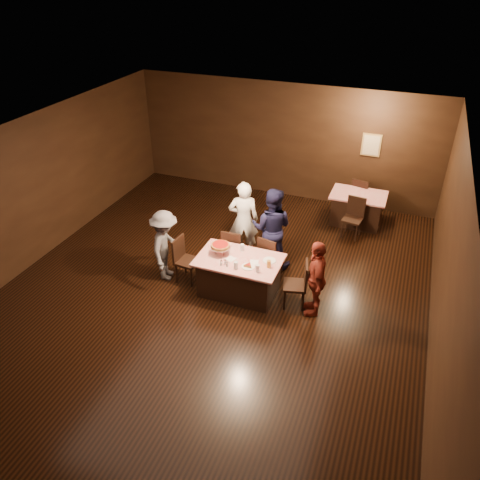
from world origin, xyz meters
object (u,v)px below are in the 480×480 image
(glass_back, at_px, (242,247))
(chair_end_left, at_px, (187,260))
(chair_back_far, at_px, (361,195))
(diner_red_shirt, at_px, (316,278))
(diner_white_jacket, at_px, (243,220))
(pizza_stand, at_px, (220,246))
(plate_empty, at_px, (269,260))
(diner_grey_knit, at_px, (165,246))
(chair_far_right, at_px, (271,256))
(chair_back_near, at_px, (353,219))
(chair_end_right, at_px, (295,284))
(glass_amber, at_px, (269,264))
(diner_navy_hoodie, at_px, (272,228))
(glass_front_right, at_px, (257,268))
(glass_front_left, at_px, (236,265))
(back_table, at_px, (357,209))
(chair_far_left, at_px, (234,248))
(main_table, at_px, (239,276))

(glass_back, bearing_deg, chair_end_left, -164.05)
(chair_back_far, relative_size, diner_red_shirt, 0.63)
(diner_white_jacket, height_order, pizza_stand, diner_white_jacket)
(diner_red_shirt, height_order, plate_empty, diner_red_shirt)
(diner_white_jacket, relative_size, diner_grey_knit, 1.16)
(chair_far_right, xyz_separation_m, chair_back_near, (1.29, 2.14, 0.00))
(chair_end_right, bearing_deg, glass_amber, -98.38)
(chair_end_right, distance_m, chair_back_far, 4.23)
(diner_white_jacket, bearing_deg, diner_navy_hoodie, 147.70)
(chair_end_right, relative_size, chair_back_near, 1.00)
(chair_back_far, bearing_deg, glass_front_right, 88.00)
(glass_front_left, bearing_deg, glass_front_right, 7.13)
(glass_back, bearing_deg, back_table, 62.15)
(chair_far_left, relative_size, diner_white_jacket, 0.55)
(back_table, bearing_deg, chair_end_left, -127.84)
(chair_back_near, bearing_deg, chair_back_far, 97.68)
(glass_front_left, xyz_separation_m, glass_amber, (0.55, 0.25, 0.00))
(chair_far_left, relative_size, glass_front_right, 6.79)
(pizza_stand, bearing_deg, diner_navy_hoodie, 58.45)
(chair_end_left, xyz_separation_m, diner_red_shirt, (2.58, -0.05, 0.28))
(chair_far_left, distance_m, chair_far_right, 0.80)
(pizza_stand, height_order, plate_empty, pizza_stand)
(plate_empty, bearing_deg, chair_end_right, -15.26)
(back_table, relative_size, chair_end_right, 1.37)
(chair_far_right, xyz_separation_m, glass_front_left, (-0.35, -1.05, 0.37))
(chair_far_right, bearing_deg, glass_amber, 117.09)
(main_table, height_order, glass_back, glass_back)
(main_table, xyz_separation_m, plate_empty, (0.55, 0.15, 0.39))
(main_table, distance_m, glass_front_right, 0.69)
(diner_navy_hoodie, bearing_deg, chair_end_left, 34.02)
(diner_grey_knit, bearing_deg, main_table, -100.56)
(chair_end_left, distance_m, chair_back_near, 4.02)
(glass_back, bearing_deg, main_table, -80.54)
(chair_back_near, xyz_separation_m, chair_back_far, (0.00, 1.30, 0.00))
(chair_end_right, distance_m, plate_empty, 0.65)
(back_table, distance_m, chair_back_far, 0.61)
(main_table, distance_m, chair_back_far, 4.52)
(chair_far_left, bearing_deg, main_table, 115.63)
(diner_red_shirt, relative_size, plate_empty, 6.03)
(back_table, relative_size, glass_back, 9.29)
(chair_back_near, bearing_deg, chair_end_left, -126.29)
(chair_far_left, bearing_deg, glass_amber, 138.90)
(chair_far_right, distance_m, diner_white_jacket, 1.04)
(chair_end_left, height_order, glass_amber, chair_end_left)
(main_table, height_order, diner_grey_knit, diner_grey_knit)
(diner_white_jacket, distance_m, diner_grey_knit, 1.76)
(diner_grey_knit, bearing_deg, chair_back_near, -59.93)
(chair_back_far, distance_m, diner_grey_knit, 5.34)
(chair_end_left, height_order, diner_red_shirt, diner_red_shirt)
(diner_navy_hoodie, bearing_deg, diner_red_shirt, 129.54)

